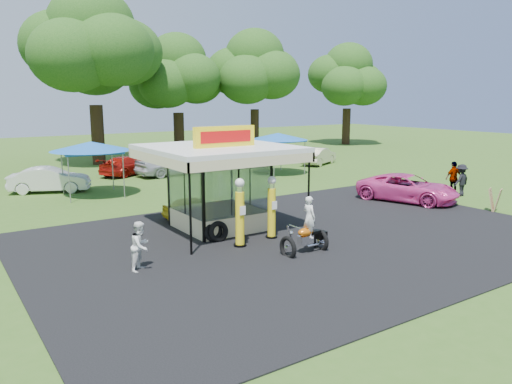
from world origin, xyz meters
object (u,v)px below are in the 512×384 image
Objects in this scene: gas_pump_left at (240,214)px; bg_car_d at (234,157)px; spectator_east_b at (454,178)px; bg_car_e at (319,156)px; motorcycle at (307,230)px; spectator_east_a at (461,180)px; gas_station_kiosk at (219,186)px; tent_east at (278,137)px; bg_car_c at (171,163)px; bg_car_b at (128,166)px; bg_car_a at (50,180)px; a_frame_sign at (495,200)px; kiosk_car at (195,207)px; pink_sedan at (408,188)px; tent_west at (91,147)px; gas_pump_right at (272,209)px; spectator_west at (141,246)px.

bg_car_d is at bearing 59.27° from gas_pump_left.
spectator_east_b is 0.45× the size of bg_car_e.
motorcycle is 1.19× the size of spectator_east_a.
gas_station_kiosk is 1.32× the size of tent_east.
spectator_east_b reaches higher than bg_car_c.
gas_pump_left is 0.56× the size of bg_car_b.
motorcycle is at bearing -141.55° from bg_car_a.
a_frame_sign is 23.25m from bg_car_a.
motorcycle is at bearing -172.30° from kiosk_car.
gas_pump_left is 0.50× the size of pink_sedan.
bg_car_a is 1.02× the size of tent_west.
tent_west is at bearing 122.28° from pink_sedan.
tent_east is (11.27, 13.06, 1.39)m from gas_pump_left.
bg_car_a is at bearing 111.06° from a_frame_sign.
spectator_east_a is at bearing -172.69° from bg_car_b.
spectator_east_b is (14.94, 1.78, -0.28)m from gas_pump_left.
a_frame_sign is at bearing 71.86° from spectator_east_b.
bg_car_e reaches higher than bg_car_b.
spectator_east_b is at bearing -157.80° from bg_car_d.
gas_pump_left is 0.58× the size of bg_car_a.
gas_pump_left is 11.49m from pink_sedan.
a_frame_sign is 0.22× the size of bg_car_c.
bg_car_b is at bearing -57.28° from spectator_east_a.
a_frame_sign is 0.63× the size of spectator_east_a.
gas_pump_right is at bearing 107.54° from bg_car_e.
gas_pump_left is at bearing 156.51° from bg_car_c.
gas_station_kiosk is 1.08× the size of pink_sedan.
kiosk_car is (0.65, 4.83, -0.71)m from gas_pump_left.
bg_car_e is at bearing 8.82° from tent_west.
bg_car_c is (-10.03, 14.93, -0.08)m from spectator_east_b.
a_frame_sign is at bearing 139.71° from bg_car_e.
gas_pump_right is at bearing 1.32° from spectator_east_a.
tent_east is (10.61, 10.44, 0.80)m from gas_station_kiosk.
spectator_east_a is 14.18m from bg_car_e.
bg_car_a is 0.97× the size of bg_car_b.
tent_east reaches higher than spectator_west.
bg_car_d is (9.87, 12.87, 0.32)m from kiosk_car.
spectator_east_a is at bearing -73.01° from tent_east.
tent_east reaches higher than gas_pump_left.
pink_sedan is at bearing -13.19° from spectator_east_a.
gas_station_kiosk is 2.56m from kiosk_car.
tent_east is at bearing 84.72° from bg_car_e.
kiosk_car is (-0.92, 4.57, -0.67)m from gas_pump_right.
spectator_east_a reaches higher than bg_car_c.
bg_car_a reaches higher than kiosk_car.
motorcycle reaches higher than bg_car_a.
motorcycle is 20.33m from bg_car_b.
bg_car_b is (0.95, 18.18, -0.50)m from gas_pump_right.
tent_west reaches higher than tent_east.
spectator_east_b is 0.43× the size of tent_west.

